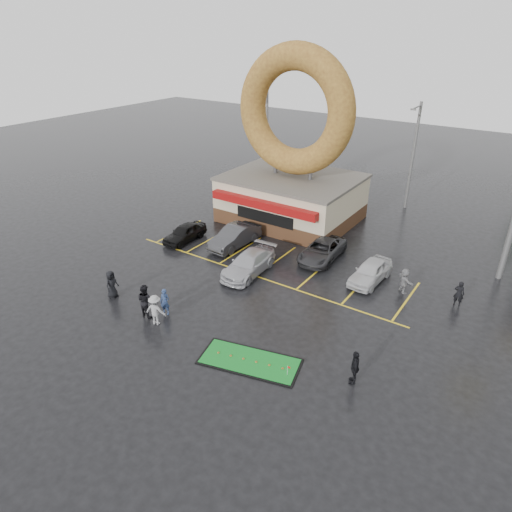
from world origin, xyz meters
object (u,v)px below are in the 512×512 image
Objects in this scene: streetlight_left at (266,136)px; person_cameraman at (355,367)px; car_dgrey at (235,237)px; car_white at (370,272)px; person_blue at (165,302)px; donut_shop at (293,167)px; dumpster at (245,199)px; car_silver at (249,264)px; car_black at (185,233)px; car_grey at (322,250)px; streetlight_mid at (413,154)px; putting_green at (250,361)px.

streetlight_left reaches higher than person_cameraman.
car_white is (10.08, 0.70, -0.07)m from car_dgrey.
person_blue is at bearing -74.90° from car_dgrey.
dumpster is (-4.96, 0.42, -3.81)m from donut_shop.
car_silver is at bearing -47.69° from dumpster.
car_white is (13.71, 2.05, 0.04)m from car_black.
car_grey is 2.59× the size of dumpster.
streetlight_mid is 17.09m from car_dgrey.
streetlight_left is 5.27× the size of person_cameraman.
putting_green is at bearing -58.44° from streetlight_left.
car_dgrey is (3.63, 1.36, 0.11)m from car_black.
putting_green is (5.09, -7.17, -0.65)m from car_silver.
car_grey is at bearing 17.97° from car_black.
donut_shop is 7.50× the size of dumpster.
car_silver is 0.91× the size of putting_green.
person_blue is at bearing -103.26° from car_silver.
car_black is 6.94m from car_silver.
streetlight_left is 2.41× the size of car_black.
streetlight_mid is 25.05m from putting_green.
car_grey is (5.40, -4.97, -3.82)m from donut_shop.
car_white is 2.21× the size of dumpster.
car_white is 15.65m from dumpster.
person_blue is at bearing -53.83° from car_black.
car_grey is 12.19m from person_cameraman.
car_silver is 12.32m from dumpster.
car_grey is 11.72m from person_blue.
donut_shop is 7.72m from car_dgrey.
donut_shop is at bearing 61.73° from car_black.
dumpster is (-6.21, 16.34, -0.13)m from person_blue.
car_grey is 0.90× the size of putting_green.
streetlight_mid is 1.91× the size of car_silver.
streetlight_left reaches higher than car_dgrey.
donut_shop is 19.73m from person_cameraman.
streetlight_mid is 24.88m from person_blue.
person_blue reaches higher than dumpster.
streetlight_left is 1.93× the size of car_grey.
car_black is at bearing -165.70° from car_grey.
donut_shop is at bearing 114.22° from putting_green.
person_cameraman is at bearing -51.19° from donut_shop.
streetlight_mid is 23.96m from person_cameraman.
car_dgrey reaches higher than car_black.
car_grey is (9.81, 3.12, 0.01)m from car_black.
donut_shop reaches higher than dumpster.
car_silver is (9.39, -16.42, -4.10)m from streetlight_left.
dumpster is (-14.26, 6.45, -0.03)m from car_white.
car_white is at bearing -18.53° from car_grey.
person_cameraman is (19.16, -22.06, -3.93)m from streetlight_left.
car_black is at bearing -125.44° from streetlight_mid.
car_white is (2.30, -13.98, -4.10)m from streetlight_mid.
streetlight_mid is 1.97× the size of car_dgrey.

